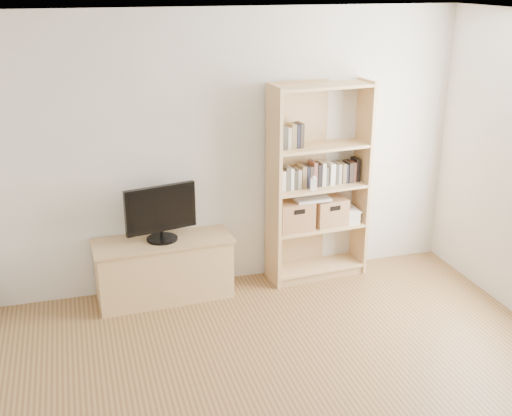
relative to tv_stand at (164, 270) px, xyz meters
name	(u,v)px	position (x,y,z in m)	size (l,w,h in m)	color
back_wall	(230,152)	(0.71, 0.23, 1.02)	(4.50, 0.02, 2.60)	silver
ceiling	(346,28)	(0.71, -2.27, 2.32)	(4.50, 5.00, 0.01)	white
tv_stand	(164,270)	(0.00, 0.00, 0.00)	(1.22, 0.46, 0.56)	tan
bookshelf	(319,183)	(1.53, 0.06, 0.69)	(0.97, 0.34, 1.94)	tan
television	(161,213)	(0.00, 0.00, 0.56)	(0.66, 0.05, 0.52)	black
books_row_mid	(318,174)	(1.53, 0.08, 0.78)	(0.83, 0.16, 0.22)	black
books_row_upper	(298,136)	(1.32, 0.06, 1.17)	(0.39, 0.14, 0.20)	black
baby_monitor	(313,184)	(1.44, -0.06, 0.72)	(0.06, 0.04, 0.11)	white
basket_left	(294,215)	(1.28, 0.03, 0.40)	(0.34, 0.28, 0.28)	#A97A4C
basket_right	(329,211)	(1.65, 0.06, 0.39)	(0.32, 0.26, 0.26)	#A97A4C
laptop	(311,198)	(1.45, 0.03, 0.55)	(0.34, 0.24, 0.03)	silver
magazine_stack	(348,215)	(1.87, 0.08, 0.32)	(0.18, 0.25, 0.12)	silver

